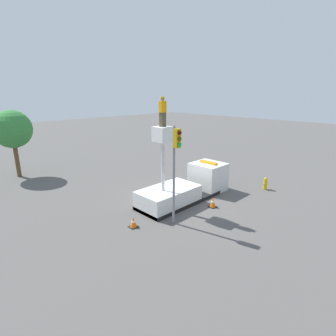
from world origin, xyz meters
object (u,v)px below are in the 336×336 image
Objects in this scene: traffic_cone_curbside at (213,202)px; bucket_truck at (187,187)px; tree_left_bg at (12,129)px; traffic_light_pole at (176,157)px; worker at (163,112)px; fire_hydrant at (265,184)px; traffic_cone_rear at (133,222)px.

bucket_truck is at bearing 92.86° from traffic_cone_curbside.
tree_left_bg is (-6.91, 13.92, 3.36)m from bucket_truck.
traffic_light_pole is at bearing -77.38° from tree_left_bg.
worker reaches higher than traffic_cone_curbside.
traffic_cone_rear is (-10.94, 2.45, -0.19)m from fire_hydrant.
traffic_cone_curbside is at bearing -66.47° from tree_left_bg.
tree_left_bg reaches higher than traffic_light_pole.
traffic_light_pole is 9.27× the size of traffic_cone_rear.
fire_hydrant is 1.41× the size of traffic_cone_curbside.
bucket_truck reaches higher than traffic_cone_rear.
traffic_cone_rear is at bearing -83.50° from tree_left_bg.
traffic_cone_curbside reaches higher than traffic_cone_rear.
traffic_cone_curbside is at bearing -42.06° from worker.
worker reaches higher than traffic_light_pole.
traffic_cone_rear is (-2.93, -0.65, -5.91)m from worker.
traffic_cone_curbside is (2.43, -2.19, -5.87)m from worker.
tree_left_bg reaches higher than bucket_truck.
worker is at bearing 137.94° from traffic_cone_curbside.
fire_hydrant is (8.01, -3.11, -5.72)m from worker.
bucket_truck is 1.26× the size of tree_left_bg.
bucket_truck is 5.80m from worker.
traffic_light_pole is 5.81× the size of fire_hydrant.
worker is at bearing 180.00° from bucket_truck.
traffic_light_pole is (-1.01, -2.06, -2.21)m from worker.
traffic_cone_curbside is (5.36, -1.54, 0.04)m from traffic_cone_rear.
traffic_light_pole is at bearing -116.05° from worker.
traffic_light_pole is 5.02m from traffic_cone_curbside.
bucket_truck reaches higher than fire_hydrant.
tree_left_bg is (-12.60, 17.03, 3.77)m from fire_hydrant.
worker is 2.87× the size of traffic_cone_rear.
fire_hydrant reaches higher than traffic_cone_curbside.
bucket_truck reaches higher than traffic_cone_curbside.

